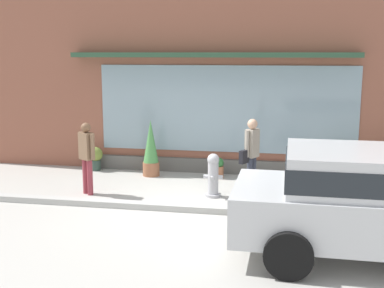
# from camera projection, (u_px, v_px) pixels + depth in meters

# --- Properties ---
(ground_plane) EXTENTS (60.00, 60.00, 0.00)m
(ground_plane) POSITION_uv_depth(u_px,v_px,m) (190.00, 208.00, 9.76)
(ground_plane) COLOR #B2AFA8
(curb_strip) EXTENTS (14.00, 0.24, 0.12)m
(curb_strip) POSITION_uv_depth(u_px,v_px,m) (188.00, 208.00, 9.55)
(curb_strip) COLOR #B2B2AD
(curb_strip) RESTS_ON ground_plane
(storefront) EXTENTS (14.00, 0.81, 5.06)m
(storefront) POSITION_uv_depth(u_px,v_px,m) (213.00, 74.00, 12.38)
(storefront) COLOR #935642
(storefront) RESTS_ON ground_plane
(fire_hydrant) EXTENTS (0.41, 0.37, 0.93)m
(fire_hydrant) POSITION_uv_depth(u_px,v_px,m) (213.00, 175.00, 10.45)
(fire_hydrant) COLOR #B2B2B7
(fire_hydrant) RESTS_ON ground_plane
(pedestrian_with_handbag) EXTENTS (0.41, 0.58, 1.63)m
(pedestrian_with_handbag) POSITION_uv_depth(u_px,v_px,m) (251.00, 151.00, 10.59)
(pedestrian_with_handbag) COLOR #333847
(pedestrian_with_handbag) RESTS_ON ground_plane
(pedestrian_passerby) EXTENTS (0.43, 0.35, 1.56)m
(pedestrian_passerby) POSITION_uv_depth(u_px,v_px,m) (87.00, 153.00, 10.55)
(pedestrian_passerby) COLOR #8E333D
(pedestrian_passerby) RESTS_ON ground_plane
(parked_car_silver) EXTENTS (4.42, 2.15, 1.63)m
(parked_car_silver) POSITION_uv_depth(u_px,v_px,m) (379.00, 198.00, 7.20)
(parked_car_silver) COLOR silver
(parked_car_silver) RESTS_ON ground_plane
(potted_plant_corner_tall) EXTENTS (0.37, 0.37, 0.62)m
(potted_plant_corner_tall) POSITION_uv_depth(u_px,v_px,m) (96.00, 157.00, 12.81)
(potted_plant_corner_tall) COLOR #33473D
(potted_plant_corner_tall) RESTS_ON ground_plane
(potted_plant_near_hydrant) EXTENTS (0.52, 0.52, 0.83)m
(potted_plant_near_hydrant) POSITION_uv_depth(u_px,v_px,m) (382.00, 168.00, 11.33)
(potted_plant_near_hydrant) COLOR #4C4C51
(potted_plant_near_hydrant) RESTS_ON ground_plane
(potted_plant_doorstep) EXTENTS (0.55, 0.55, 0.68)m
(potted_plant_doorstep) POSITION_uv_depth(u_px,v_px,m) (341.00, 168.00, 11.67)
(potted_plant_doorstep) COLOR #9E6042
(potted_plant_doorstep) RESTS_ON ground_plane
(potted_plant_low_front) EXTENTS (0.42, 0.42, 1.40)m
(potted_plant_low_front) POSITION_uv_depth(u_px,v_px,m) (151.00, 149.00, 12.21)
(potted_plant_low_front) COLOR #9E6042
(potted_plant_low_front) RESTS_ON ground_plane
(potted_plant_trailing_edge) EXTENTS (0.25, 0.25, 0.51)m
(potted_plant_trailing_edge) POSITION_uv_depth(u_px,v_px,m) (218.00, 168.00, 12.04)
(potted_plant_trailing_edge) COLOR #9E6042
(potted_plant_trailing_edge) RESTS_ON ground_plane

